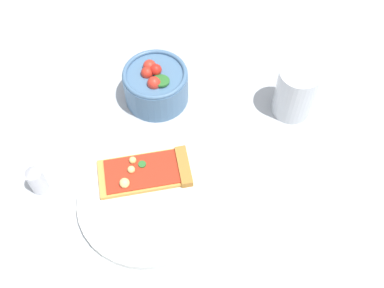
# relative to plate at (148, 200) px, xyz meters

# --- Properties ---
(ground_plane) EXTENTS (2.40, 2.40, 0.00)m
(ground_plane) POSITION_rel_plate_xyz_m (0.03, 0.05, -0.01)
(ground_plane) COLOR #B2B7BC
(ground_plane) RESTS_ON ground
(plate) EXTENTS (0.24, 0.24, 0.01)m
(plate) POSITION_rel_plate_xyz_m (0.00, 0.00, 0.00)
(plate) COLOR silver
(plate) RESTS_ON ground_plane
(pizza_slice_main) EXTENTS (0.17, 0.15, 0.02)m
(pizza_slice_main) POSITION_rel_plate_xyz_m (-0.02, 0.04, 0.01)
(pizza_slice_main) COLOR gold
(pizza_slice_main) RESTS_ON plate
(salad_bowl) EXTENTS (0.12, 0.12, 0.09)m
(salad_bowl) POSITION_rel_plate_xyz_m (-0.08, 0.21, 0.03)
(salad_bowl) COLOR #4C7299
(salad_bowl) RESTS_ON ground_plane
(soda_glass) EXTENTS (0.08, 0.08, 0.11)m
(soda_glass) POSITION_rel_plate_xyz_m (0.17, 0.29, 0.04)
(soda_glass) COLOR silver
(soda_glass) RESTS_ON ground_plane
(paper_napkin) EXTENTS (0.11, 0.11, 0.00)m
(paper_napkin) POSITION_rel_plate_xyz_m (0.25, 0.15, -0.01)
(paper_napkin) COLOR white
(paper_napkin) RESTS_ON ground_plane
(pepper_shaker) EXTENTS (0.03, 0.03, 0.07)m
(pepper_shaker) POSITION_rel_plate_xyz_m (-0.18, -0.05, 0.03)
(pepper_shaker) COLOR silver
(pepper_shaker) RESTS_ON ground_plane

